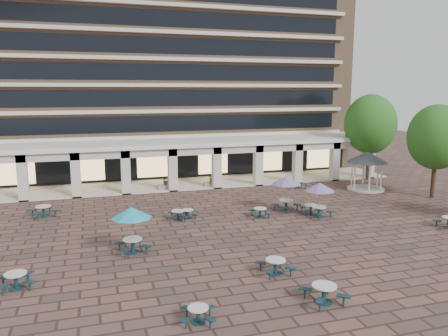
{
  "coord_description": "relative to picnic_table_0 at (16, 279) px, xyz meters",
  "views": [
    {
      "loc": [
        -9.15,
        -26.72,
        9.14
      ],
      "look_at": [
        -0.04,
        3.0,
        3.63
      ],
      "focal_mm": 35.0,
      "sensor_mm": 36.0,
      "label": 1
    }
  ],
  "objects": [
    {
      "name": "retail_arcade",
      "position": [
        12.85,
        20.34,
        2.55
      ],
      "size": [
        42.0,
        6.6,
        4.4
      ],
      "color": "white",
      "rests_on": "ground"
    },
    {
      "name": "picnic_table_13",
      "position": [
        22.37,
        15.54,
        -0.02
      ],
      "size": [
        1.69,
        1.69,
        0.72
      ],
      "rotation": [
        0.0,
        0.0,
        -0.07
      ],
      "color": "#14333C",
      "rests_on": "ground"
    },
    {
      "name": "tree_east_c",
      "position": [
        31.14,
        17.17,
        5.31
      ],
      "size": [
        5.29,
        5.29,
        8.82
      ],
      "color": "#452C1B",
      "rests_on": "ground"
    },
    {
      "name": "planter_left",
      "position": [
        10.16,
        18.44,
        0.05
      ],
      "size": [
        1.5,
        0.71,
        1.25
      ],
      "color": "gray",
      "rests_on": "ground"
    },
    {
      "name": "tree_east_a",
      "position": [
        31.79,
        8.78,
        4.81
      ],
      "size": [
        4.83,
        4.83,
        8.05
      ],
      "color": "#452C1B",
      "rests_on": "ground"
    },
    {
      "name": "picnic_table_2",
      "position": [
        13.09,
        -5.46,
        0.03
      ],
      "size": [
        1.92,
        1.92,
        0.82
      ],
      "rotation": [
        0.0,
        0.0,
        0.07
      ],
      "color": "#14333C",
      "rests_on": "ground"
    },
    {
      "name": "apartment_building",
      "position": [
        12.85,
        31.01,
        12.15
      ],
      "size": [
        40.0,
        15.5,
        25.2
      ],
      "color": "#8F6E50",
      "rests_on": "ground"
    },
    {
      "name": "picnic_table_11",
      "position": [
        17.88,
        8.69,
        1.83
      ],
      "size": [
        2.32,
        2.32,
        2.68
      ],
      "rotation": [
        0.0,
        0.0,
        0.42
      ],
      "color": "#14333C",
      "rests_on": "ground"
    },
    {
      "name": "picnic_table_12",
      "position": [
        10.13,
        8.83,
        -0.06
      ],
      "size": [
        1.52,
        1.52,
        0.65
      ],
      "rotation": [
        0.0,
        0.0,
        -0.06
      ],
      "color": "#14333C",
      "rests_on": "ground"
    },
    {
      "name": "ground",
      "position": [
        12.85,
        5.54,
        -0.45
      ],
      "size": [
        120.0,
        120.0,
        0.0
      ],
      "primitive_type": "plane",
      "color": "brown",
      "rests_on": "ground"
    },
    {
      "name": "picnic_table_8",
      "position": [
        0.1,
        12.29,
        0.05
      ],
      "size": [
        2.29,
        2.29,
        0.84
      ],
      "rotation": [
        0.0,
        0.0,
        0.4
      ],
      "color": "#14333C",
      "rests_on": "ground"
    },
    {
      "name": "planter_right",
      "position": [
        14.63,
        18.44,
        0.1
      ],
      "size": [
        1.5,
        0.82,
        1.32
      ],
      "color": "gray",
      "rests_on": "ground"
    },
    {
      "name": "picnic_table_5",
      "position": [
        12.29,
        -2.04,
        0.01
      ],
      "size": [
        1.79,
        1.79,
        0.77
      ],
      "rotation": [
        0.0,
        0.0,
        0.04
      ],
      "color": "#14333C",
      "rests_on": "ground"
    },
    {
      "name": "picnic_table_9",
      "position": [
        9.38,
        8.59,
        -0.03
      ],
      "size": [
        1.87,
        1.87,
        0.71
      ],
      "rotation": [
        0.0,
        0.0,
        -0.29
      ],
      "color": "#14333C",
      "rests_on": "ground"
    },
    {
      "name": "picnic_table_1",
      "position": [
        7.44,
        -5.46,
        -0.07
      ],
      "size": [
        1.67,
        1.67,
        0.65
      ],
      "rotation": [
        0.0,
        0.0,
        -0.25
      ],
      "color": "#14333C",
      "rests_on": "ground"
    },
    {
      "name": "picnic_table_10",
      "position": [
        19.25,
        7.26,
        -0.03
      ],
      "size": [
        1.81,
        1.81,
        0.71
      ],
      "rotation": [
        0.0,
        0.0,
        -0.21
      ],
      "color": "#14333C",
      "rests_on": "ground"
    },
    {
      "name": "picnic_table_0",
      "position": [
        0.0,
        0.0,
        0.0
      ],
      "size": [
        1.89,
        1.89,
        0.76
      ],
      "rotation": [
        0.0,
        0.0,
        0.17
      ],
      "color": "#14333C",
      "rests_on": "ground"
    },
    {
      "name": "gazebo",
      "position": [
        28.13,
        13.14,
        2.22
      ],
      "size": [
        3.82,
        3.82,
        3.55
      ],
      "rotation": [
        0.0,
        0.0,
        0.12
      ],
      "color": "beige",
      "rests_on": "ground"
    },
    {
      "name": "picnic_table_7",
      "position": [
        15.27,
        7.53,
        -0.03
      ],
      "size": [
        1.75,
        1.75,
        0.7
      ],
      "rotation": [
        0.0,
        0.0,
        -0.17
      ],
      "color": "#14333C",
      "rests_on": "ground"
    },
    {
      "name": "picnic_table_6",
      "position": [
        19.41,
        6.32,
        1.72
      ],
      "size": [
        2.21,
        2.21,
        2.55
      ],
      "rotation": [
        0.0,
        0.0,
        0.3
      ],
      "color": "#14333C",
      "rests_on": "ground"
    },
    {
      "name": "picnic_table_4",
      "position": [
        5.67,
        3.08,
        1.81
      ],
      "size": [
        2.31,
        2.31,
        2.66
      ],
      "rotation": [
        0.0,
        0.0,
        0.19
      ],
      "color": "#14333C",
      "rests_on": "ground"
    }
  ]
}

